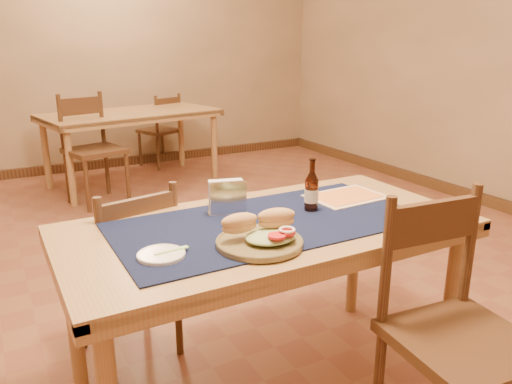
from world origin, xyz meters
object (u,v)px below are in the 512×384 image
back_table (131,120)px  chair_main_near (455,330)px  napkin_holder (227,198)px  chair_main_far (129,269)px  main_table (268,242)px  sandwich_plate (262,236)px  beer_bottle (311,191)px

back_table → chair_main_near: (0.00, -4.05, -0.17)m
chair_main_near → napkin_holder: (-0.48, 0.78, 0.33)m
chair_main_near → chair_main_far: bearing=127.0°
main_table → back_table: size_ratio=0.88×
back_table → napkin_holder: size_ratio=10.79×
back_table → chair_main_near: chair_main_near is taller
back_table → sandwich_plate: sandwich_plate is taller
back_table → main_table: bearing=-96.3°
chair_main_near → sandwich_plate: (-0.52, 0.42, 0.29)m
napkin_holder → back_table: bearing=81.7°
chair_main_near → napkin_holder: chair_main_near is taller
chair_main_near → sandwich_plate: size_ratio=3.11×
chair_main_far → napkin_holder: size_ratio=5.07×
main_table → back_table: same height
chair_main_far → napkin_holder: (0.35, -0.32, 0.38)m
chair_main_far → sandwich_plate: sandwich_plate is taller
back_table → chair_main_far: size_ratio=2.13×
chair_main_far → beer_bottle: (0.67, -0.45, 0.39)m
beer_bottle → chair_main_far: bearing=146.0°
sandwich_plate → napkin_holder: (0.04, 0.35, 0.03)m
sandwich_plate → beer_bottle: 0.43m
beer_bottle → sandwich_plate: bearing=-148.3°
main_table → sandwich_plate: sandwich_plate is taller
back_table → chair_main_far: 3.07m
back_table → sandwich_plate: (-0.52, -3.63, 0.12)m
beer_bottle → chair_main_near: bearing=-76.3°
sandwich_plate → chair_main_far: bearing=114.7°
main_table → chair_main_near: 0.74m
chair_main_far → chair_main_near: 1.38m
main_table → napkin_holder: napkin_holder is taller
sandwich_plate → beer_bottle: bearing=31.7°
main_table → back_table: (0.38, 3.44, -0.00)m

